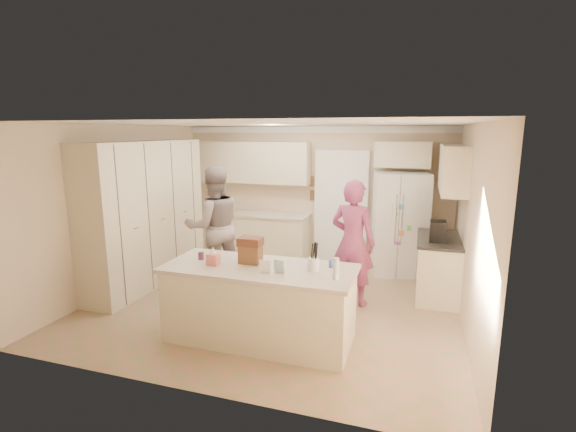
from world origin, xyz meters
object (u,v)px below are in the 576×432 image
(utensil_crock, at_px, (313,264))
(teen_girl, at_px, (353,243))
(coffee_maker, at_px, (438,231))
(island_base, at_px, (260,305))
(teen_boy, at_px, (214,226))
(dollhouse_body, at_px, (251,254))
(tissue_box, at_px, (213,259))
(refrigerator, at_px, (400,224))

(utensil_crock, xyz_separation_m, teen_girl, (0.24, 1.40, -0.08))
(teen_girl, bearing_deg, utensil_crock, 93.94)
(coffee_maker, relative_size, island_base, 0.14)
(utensil_crock, height_order, teen_boy, teen_boy)
(utensil_crock, bearing_deg, teen_boy, 143.67)
(dollhouse_body, bearing_deg, coffee_maker, 39.29)
(tissue_box, relative_size, dollhouse_body, 0.54)
(island_base, bearing_deg, utensil_crock, 4.40)
(refrigerator, height_order, island_base, refrigerator)
(coffee_maker, height_order, island_base, coffee_maker)
(coffee_maker, relative_size, utensil_crock, 2.00)
(utensil_crock, bearing_deg, island_base, -175.60)
(coffee_maker, relative_size, teen_girl, 0.16)
(dollhouse_body, distance_m, teen_boy, 1.91)
(island_base, bearing_deg, dollhouse_body, 146.31)
(coffee_maker, relative_size, teen_boy, 0.15)
(teen_girl, bearing_deg, dollhouse_body, 65.94)
(dollhouse_body, bearing_deg, teen_girl, 52.40)
(teen_boy, distance_m, teen_girl, 2.28)
(island_base, height_order, teen_girl, teen_girl)
(island_base, bearing_deg, refrigerator, 64.09)
(island_base, bearing_deg, teen_boy, 131.90)
(utensil_crock, bearing_deg, dollhouse_body, 176.42)
(coffee_maker, distance_m, island_base, 2.87)
(dollhouse_body, bearing_deg, teen_boy, 130.55)
(island_base, height_order, tissue_box, tissue_box)
(teen_girl, bearing_deg, teen_boy, 10.84)
(dollhouse_body, height_order, teen_boy, teen_boy)
(teen_boy, bearing_deg, dollhouse_body, 90.80)
(coffee_maker, distance_m, tissue_box, 3.28)
(coffee_maker, bearing_deg, utensil_crock, -127.12)
(island_base, height_order, teen_boy, teen_boy)
(refrigerator, bearing_deg, island_base, -127.42)
(tissue_box, distance_m, dollhouse_body, 0.45)
(refrigerator, xyz_separation_m, dollhouse_body, (-1.62, -2.92, 0.14))
(refrigerator, bearing_deg, tissue_box, -134.40)
(coffee_maker, height_order, teen_girl, teen_girl)
(island_base, height_order, dollhouse_body, dollhouse_body)
(teen_boy, bearing_deg, refrigerator, 167.36)
(refrigerator, relative_size, teen_boy, 0.92)
(refrigerator, height_order, utensil_crock, refrigerator)
(island_base, relative_size, dollhouse_body, 8.46)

